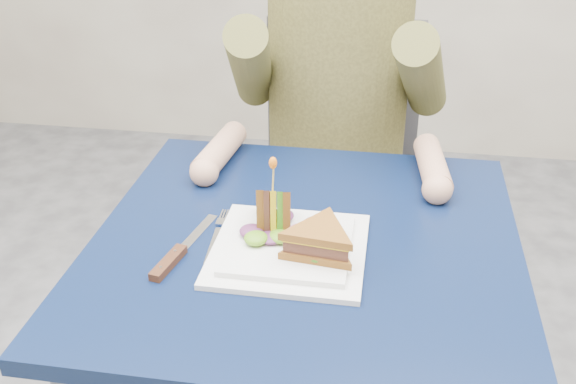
% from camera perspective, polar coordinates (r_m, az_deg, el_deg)
% --- Properties ---
extents(table, '(0.75, 0.75, 0.73)m').
position_cam_1_polar(table, '(1.24, 1.48, -6.99)').
color(table, black).
rests_on(table, ground).
extents(chair, '(0.42, 0.40, 0.93)m').
position_cam_1_polar(chair, '(1.86, 4.22, 1.96)').
color(chair, '#47474C').
rests_on(chair, ground).
extents(diner, '(0.54, 0.59, 0.74)m').
position_cam_1_polar(diner, '(1.62, 4.31, 12.08)').
color(diner, '#4F4A23').
rests_on(diner, chair).
extents(plate, '(0.26, 0.26, 0.02)m').
position_cam_1_polar(plate, '(1.15, 0.09, -4.76)').
color(plate, white).
rests_on(plate, table).
extents(sandwich_flat, '(0.16, 0.16, 0.05)m').
position_cam_1_polar(sandwich_flat, '(1.11, 2.71, -4.14)').
color(sandwich_flat, brown).
rests_on(sandwich_flat, plate).
extents(sandwich_upright, '(0.08, 0.13, 0.13)m').
position_cam_1_polar(sandwich_upright, '(1.17, -1.23, -1.57)').
color(sandwich_upright, brown).
rests_on(sandwich_upright, plate).
extents(fork, '(0.02, 0.18, 0.01)m').
position_cam_1_polar(fork, '(1.20, -6.06, -3.81)').
color(fork, silver).
rests_on(fork, table).
extents(knife, '(0.06, 0.22, 0.02)m').
position_cam_1_polar(knife, '(1.15, -9.61, -5.43)').
color(knife, silver).
rests_on(knife, table).
extents(toothpick, '(0.01, 0.01, 0.06)m').
position_cam_1_polar(toothpick, '(1.14, -1.27, 1.21)').
color(toothpick, tan).
rests_on(toothpick, sandwich_upright).
extents(toothpick_frill, '(0.01, 0.01, 0.02)m').
position_cam_1_polar(toothpick_frill, '(1.13, -1.28, 2.47)').
color(toothpick_frill, orange).
rests_on(toothpick_frill, sandwich_upright).
extents(lettuce_spill, '(0.15, 0.13, 0.02)m').
position_cam_1_polar(lettuce_spill, '(1.15, 0.42, -3.63)').
color(lettuce_spill, '#337A14').
rests_on(lettuce_spill, plate).
extents(onion_ring, '(0.04, 0.04, 0.02)m').
position_cam_1_polar(onion_ring, '(1.14, 0.88, -3.59)').
color(onion_ring, '#9E4C7A').
rests_on(onion_ring, plate).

